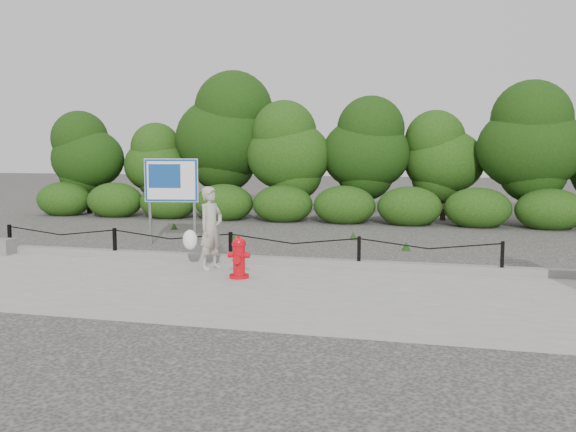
% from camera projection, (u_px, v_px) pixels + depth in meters
% --- Properties ---
extents(ground, '(90.00, 90.00, 0.00)m').
position_uv_depth(ground, '(231.00, 267.00, 11.85)').
color(ground, '#2D2B28').
rests_on(ground, ground).
extents(sidewalk, '(14.00, 4.00, 0.08)m').
position_uv_depth(sidewalk, '(190.00, 286.00, 9.92)').
color(sidewalk, gray).
rests_on(sidewalk, ground).
extents(curb, '(14.00, 0.22, 0.14)m').
position_uv_depth(curb, '(232.00, 259.00, 11.88)').
color(curb, slate).
rests_on(curb, sidewalk).
extents(chain_barrier, '(10.06, 0.06, 0.60)m').
position_uv_depth(chain_barrier, '(231.00, 243.00, 11.80)').
color(chain_barrier, black).
rests_on(chain_barrier, sidewalk).
extents(treeline, '(20.15, 3.73, 4.91)m').
position_uv_depth(treeline, '(339.00, 145.00, 20.11)').
color(treeline, black).
rests_on(treeline, ground).
extents(fire_hydrant, '(0.39, 0.40, 0.73)m').
position_uv_depth(fire_hydrant, '(239.00, 258.00, 10.37)').
color(fire_hydrant, red).
rests_on(fire_hydrant, sidewalk).
extents(pedestrian, '(0.75, 0.65, 1.52)m').
position_uv_depth(pedestrian, '(210.00, 229.00, 11.12)').
color(pedestrian, '#A39E8C').
rests_on(pedestrian, sidewalk).
extents(advertising_sign, '(1.28, 0.31, 2.07)m').
position_uv_depth(advertising_sign, '(171.00, 184.00, 14.52)').
color(advertising_sign, slate).
rests_on(advertising_sign, ground).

